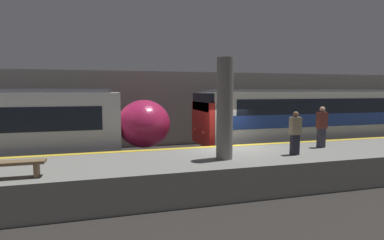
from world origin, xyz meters
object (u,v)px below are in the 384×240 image
support_pillar_near (225,109)px  train_boxy (370,118)px  person_waiting (295,132)px  platform_bench (14,166)px  person_walking (322,126)px

support_pillar_near → train_boxy: support_pillar_near is taller
support_pillar_near → person_waiting: 2.80m
platform_bench → support_pillar_near: bearing=5.8°
person_walking → person_waiting: bearing=-153.9°
train_boxy → platform_bench: (-17.09, -5.29, -0.35)m
platform_bench → person_waiting: bearing=3.4°
person_walking → platform_bench: (-10.66, -1.43, -0.53)m
support_pillar_near → platform_bench: support_pillar_near is taller
person_waiting → support_pillar_near: bearing=177.9°
person_waiting → platform_bench: size_ratio=1.04×
support_pillar_near → train_boxy: bearing=23.1°
person_waiting → person_walking: (1.84, 0.91, 0.06)m
train_boxy → person_waiting: train_boxy is taller
train_boxy → person_waiting: 9.55m
train_boxy → platform_bench: 17.90m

